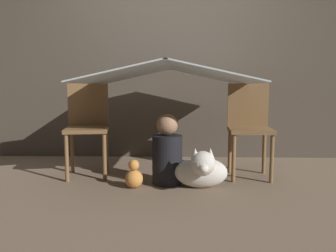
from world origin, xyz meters
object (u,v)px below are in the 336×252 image
(dog, at_px, (201,170))
(chair_right, at_px, (249,124))
(person_front, at_px, (168,153))
(chair_left, at_px, (88,124))

(dog, bearing_deg, chair_right, 42.70)
(dog, bearing_deg, person_front, 151.58)
(chair_left, distance_m, dog, 1.20)
(person_front, distance_m, dog, 0.34)
(chair_right, bearing_deg, chair_left, -176.94)
(chair_right, relative_size, dog, 1.98)
(chair_left, bearing_deg, chair_right, -9.60)
(chair_right, height_order, person_front, chair_right)
(chair_left, distance_m, person_front, 0.86)
(chair_left, height_order, dog, chair_left)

